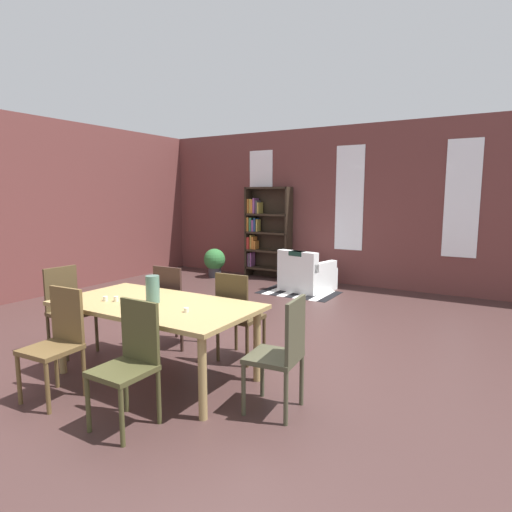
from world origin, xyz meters
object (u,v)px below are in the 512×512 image
at_px(dining_chair_near_left, 57,340).
at_px(potted_plant_corner, 215,261).
at_px(dining_table, 156,310).
at_px(bookshelf_tall, 265,231).
at_px(dining_chair_head_right, 282,351).
at_px(dining_chair_head_left, 68,307).
at_px(dining_chair_near_right, 130,360).
at_px(armchair_white, 306,275).
at_px(vase_on_table, 153,289).
at_px(dining_chair_far_right, 237,314).
at_px(dining_chair_far_left, 174,303).

relative_size(dining_chair_near_left, potted_plant_corner, 1.56).
distance_m(dining_table, dining_chair_near_left, 0.87).
bearing_deg(bookshelf_tall, dining_chair_head_right, -59.04).
bearing_deg(dining_chair_head_left, dining_table, -0.31).
bearing_deg(dining_table, dining_chair_near_right, -59.44).
xyz_separation_m(dining_chair_head_right, armchair_white, (-1.69, 4.24, -0.23)).
distance_m(vase_on_table, dining_chair_far_right, 0.94).
distance_m(dining_chair_near_right, armchair_white, 5.05).
bearing_deg(dining_chair_head_left, armchair_white, 76.79).
bearing_deg(dining_chair_far_left, vase_on_table, -61.65).
relative_size(dining_chair_head_right, dining_chair_near_left, 1.00).
height_order(dining_table, dining_chair_far_left, dining_chair_far_left).
height_order(vase_on_table, potted_plant_corner, vase_on_table).
xyz_separation_m(dining_chair_head_right, dining_chair_head_left, (-2.69, -0.00, 0.00)).
height_order(bookshelf_tall, potted_plant_corner, bookshelf_tall).
distance_m(dining_chair_near_right, dining_chair_far_left, 1.72).
relative_size(dining_chair_head_right, armchair_white, 1.01).
relative_size(dining_chair_head_left, bookshelf_tall, 0.50).
relative_size(dining_chair_near_right, dining_chair_near_left, 1.00).
distance_m(dining_chair_head_left, dining_chair_far_right, 1.93).
relative_size(vase_on_table, potted_plant_corner, 0.42).
xyz_separation_m(dining_table, dining_chair_head_left, (-1.34, 0.01, -0.15)).
xyz_separation_m(dining_chair_head_left, bookshelf_tall, (-0.29, 4.95, 0.48)).
height_order(dining_chair_head_right, dining_chair_head_left, same).
relative_size(dining_chair_far_left, bookshelf_tall, 0.50).
distance_m(vase_on_table, dining_chair_near_right, 0.94).
xyz_separation_m(dining_chair_near_right, potted_plant_corner, (-2.99, 5.15, -0.17)).
bearing_deg(dining_chair_near_right, armchair_white, 98.97).
bearing_deg(dining_chair_far_right, armchair_white, 102.66).
relative_size(vase_on_table, armchair_white, 0.27).
relative_size(dining_chair_near_left, armchair_white, 1.01).
bearing_deg(potted_plant_corner, dining_chair_head_right, -48.48).
relative_size(dining_chair_far_left, potted_plant_corner, 1.56).
bearing_deg(potted_plant_corner, dining_table, -59.92).
bearing_deg(dining_chair_far_right, dining_chair_head_left, -157.62).
distance_m(dining_chair_head_right, dining_chair_far_right, 1.17).
relative_size(dining_table, bookshelf_tall, 1.02).
height_order(dining_chair_near_left, dining_chair_far_right, same).
distance_m(dining_chair_far_left, dining_chair_far_right, 0.87).
bearing_deg(dining_chair_head_left, vase_on_table, -0.31).
relative_size(vase_on_table, dining_chair_near_left, 0.27).
relative_size(dining_table, dining_chair_far_right, 2.04).
xyz_separation_m(dining_chair_near_right, dining_chair_far_right, (0.00, 1.48, 0.00)).
relative_size(bookshelf_tall, armchair_white, 2.03).
xyz_separation_m(dining_table, dining_chair_far_left, (-0.43, 0.74, -0.15)).
xyz_separation_m(bookshelf_tall, armchair_white, (1.28, -0.72, -0.71)).
distance_m(dining_chair_far_right, armchair_white, 3.60).
bearing_deg(potted_plant_corner, armchair_white, -4.26).
xyz_separation_m(dining_table, dining_chair_near_right, (0.44, -0.74, -0.15)).
bearing_deg(dining_chair_head_left, bookshelf_tall, 93.30).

